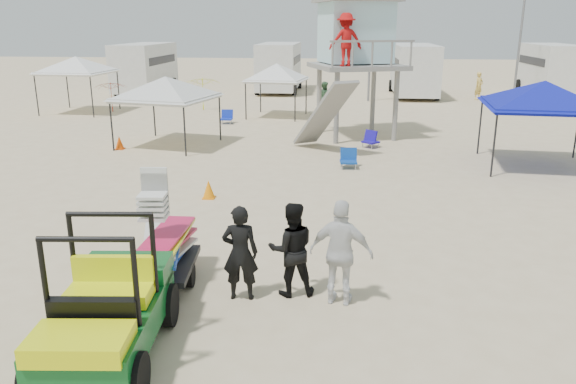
# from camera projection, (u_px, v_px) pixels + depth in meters

# --- Properties ---
(ground) EXTENTS (140.00, 140.00, 0.00)m
(ground) POSITION_uv_depth(u_px,v_px,m) (237.00, 324.00, 8.86)
(ground) COLOR beige
(ground) RESTS_ON ground
(utility_cart) EXTENTS (1.54, 2.74, 2.00)m
(utility_cart) POSITION_uv_depth(u_px,v_px,m) (103.00, 300.00, 7.66)
(utility_cart) COLOR #0C521E
(utility_cart) RESTS_ON ground
(surf_trailer) EXTENTS (1.29, 2.17, 1.93)m
(surf_trailer) POSITION_uv_depth(u_px,v_px,m) (159.00, 246.00, 9.92)
(surf_trailer) COLOR black
(surf_trailer) RESTS_ON ground
(man_left) EXTENTS (0.64, 0.45, 1.68)m
(man_left) POSITION_uv_depth(u_px,v_px,m) (240.00, 253.00, 9.48)
(man_left) COLOR black
(man_left) RESTS_ON ground
(man_mid) EXTENTS (0.93, 0.79, 1.68)m
(man_mid) POSITION_uv_depth(u_px,v_px,m) (292.00, 249.00, 9.63)
(man_mid) COLOR black
(man_mid) RESTS_ON ground
(man_right) EXTENTS (1.13, 0.62, 1.82)m
(man_right) POSITION_uv_depth(u_px,v_px,m) (341.00, 253.00, 9.29)
(man_right) COLOR silver
(man_right) RESTS_ON ground
(lifeguard_tower) EXTENTS (4.26, 4.26, 5.37)m
(lifeguard_tower) POSITION_uv_depth(u_px,v_px,m) (356.00, 38.00, 22.59)
(lifeguard_tower) COLOR gray
(lifeguard_tower) RESTS_ON ground
(canopy_blue) EXTENTS (3.70, 3.70, 3.22)m
(canopy_blue) POSITION_uv_depth(u_px,v_px,m) (545.00, 85.00, 17.83)
(canopy_blue) COLOR black
(canopy_blue) RESTS_ON ground
(canopy_white_a) EXTENTS (3.74, 3.74, 3.04)m
(canopy_white_a) POSITION_uv_depth(u_px,v_px,m) (166.00, 80.00, 21.16)
(canopy_white_a) COLOR black
(canopy_white_a) RESTS_ON ground
(canopy_white_b) EXTENTS (3.34, 3.34, 3.31)m
(canopy_white_b) POSITION_uv_depth(u_px,v_px,m) (76.00, 59.00, 29.19)
(canopy_white_b) COLOR black
(canopy_white_b) RESTS_ON ground
(canopy_white_c) EXTENTS (3.00, 3.00, 3.05)m
(canopy_white_c) POSITION_uv_depth(u_px,v_px,m) (277.00, 66.00, 27.86)
(canopy_white_c) COLOR black
(canopy_white_c) RESTS_ON ground
(umbrella_a) EXTENTS (2.23, 2.25, 1.60)m
(umbrella_a) POSITION_uv_depth(u_px,v_px,m) (112.00, 97.00, 29.84)
(umbrella_a) COLOR red
(umbrella_a) RESTS_ON ground
(umbrella_b) EXTENTS (2.56, 2.58, 1.78)m
(umbrella_b) POSITION_uv_depth(u_px,v_px,m) (203.00, 94.00, 30.48)
(umbrella_b) COLOR #E1EC15
(umbrella_b) RESTS_ON ground
(cone_near) EXTENTS (0.34, 0.34, 0.50)m
(cone_near) POSITION_uv_depth(u_px,v_px,m) (209.00, 189.00, 15.18)
(cone_near) COLOR orange
(cone_near) RESTS_ON ground
(cone_far) EXTENTS (0.34, 0.34, 0.50)m
(cone_far) POSITION_uv_depth(u_px,v_px,m) (119.00, 143.00, 21.11)
(cone_far) COLOR #E14B07
(cone_far) RESTS_ON ground
(beach_chair_a) EXTENTS (0.55, 0.59, 0.64)m
(beach_chair_a) POSITION_uv_depth(u_px,v_px,m) (227.00, 117.00, 26.57)
(beach_chair_a) COLOR #102AB6
(beach_chair_a) RESTS_ON ground
(beach_chair_b) EXTENTS (0.58, 0.62, 0.64)m
(beach_chair_b) POSITION_uv_depth(u_px,v_px,m) (348.00, 158.00, 18.40)
(beach_chair_b) COLOR #0D3C96
(beach_chair_b) RESTS_ON ground
(beach_chair_c) EXTENTS (0.74, 0.85, 0.64)m
(beach_chair_c) POSITION_uv_depth(u_px,v_px,m) (371.00, 139.00, 21.46)
(beach_chair_c) COLOR #1B0FA3
(beach_chair_c) RESTS_ON ground
(rv_far_left) EXTENTS (2.64, 6.80, 3.25)m
(rv_far_left) POSITION_uv_depth(u_px,v_px,m) (145.00, 66.00, 38.07)
(rv_far_left) COLOR silver
(rv_far_left) RESTS_ON ground
(rv_mid_left) EXTENTS (2.65, 6.50, 3.25)m
(rv_mid_left) POSITION_uv_depth(u_px,v_px,m) (279.00, 65.00, 38.63)
(rv_mid_left) COLOR silver
(rv_mid_left) RESTS_ON ground
(rv_mid_right) EXTENTS (2.64, 7.00, 3.25)m
(rv_mid_right) POSITION_uv_depth(u_px,v_px,m) (414.00, 68.00, 36.34)
(rv_mid_right) COLOR silver
(rv_mid_right) RESTS_ON ground
(rv_far_right) EXTENTS (2.64, 6.60, 3.25)m
(rv_far_right) POSITION_uv_depth(u_px,v_px,m) (550.00, 67.00, 36.90)
(rv_far_right) COLOR silver
(rv_far_right) RESTS_ON ground
(light_pole_left) EXTENTS (0.14, 0.14, 8.00)m
(light_pole_left) POSITION_uv_depth(u_px,v_px,m) (371.00, 33.00, 33.14)
(light_pole_left) COLOR slate
(light_pole_left) RESTS_ON ground
(light_pole_right) EXTENTS (0.14, 0.14, 8.00)m
(light_pole_right) POSITION_uv_depth(u_px,v_px,m) (521.00, 33.00, 33.70)
(light_pole_right) COLOR slate
(light_pole_right) RESTS_ON ground
(distant_beachgoers) EXTENTS (10.19, 7.29, 1.69)m
(distant_beachgoers) POSITION_uv_depth(u_px,v_px,m) (381.00, 93.00, 31.18)
(distant_beachgoers) COLOR #46754C
(distant_beachgoers) RESTS_ON ground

